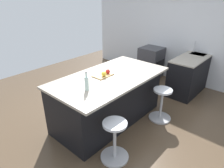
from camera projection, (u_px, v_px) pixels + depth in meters
name	position (u px, v px, depth m)	size (l,w,h in m)	color
ground_plane	(112.00, 116.00, 4.16)	(7.37, 7.37, 0.00)	brown
interior_partition_left	(178.00, 30.00, 5.42)	(0.15, 5.67, 2.78)	silver
sink_cabinet	(193.00, 72.00, 5.16)	(1.80, 0.60, 1.18)	black
oven_range	(151.00, 62.00, 5.92)	(0.60, 0.61, 0.87)	#38383D
kitchen_island	(108.00, 98.00, 3.86)	(2.22, 1.19, 0.95)	black
stool_by_window	(161.00, 105.00, 3.95)	(0.44, 0.44, 0.66)	#B7B7BC
stool_middle	(115.00, 142.00, 2.99)	(0.44, 0.44, 0.66)	#B7B7BC
cutting_board	(103.00, 75.00, 3.65)	(0.36, 0.24, 0.02)	tan
apple_yellow	(104.00, 74.00, 3.56)	(0.09, 0.09, 0.09)	gold
apple_red	(108.00, 71.00, 3.67)	(0.08, 0.08, 0.08)	red
water_bottle	(87.00, 83.00, 3.08)	(0.06, 0.06, 0.31)	silver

